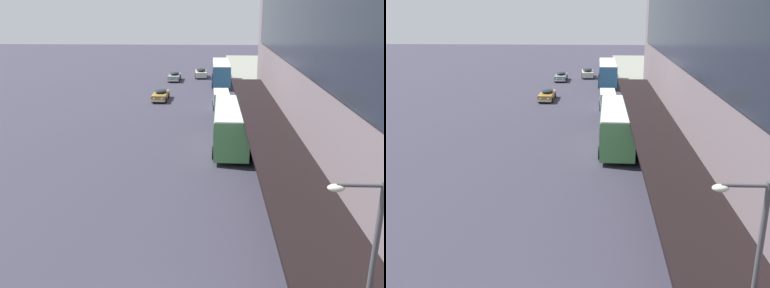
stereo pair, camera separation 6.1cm
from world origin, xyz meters
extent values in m
cube|color=black|center=(6.40, 0.00, 3.31)|extent=(3.20, 72.00, 0.24)
cube|color=#519653|center=(4.12, 22.39, 1.82)|extent=(2.82, 9.71, 2.95)
cube|color=black|center=(4.12, 22.39, 2.18)|extent=(2.84, 8.94, 1.30)
cube|color=silver|center=(4.12, 22.39, 3.35)|extent=(2.72, 9.71, 0.12)
cube|color=black|center=(4.25, 27.25, 3.05)|extent=(1.29, 0.09, 0.36)
cylinder|color=black|center=(2.92, 25.70, 0.50)|extent=(0.28, 1.01, 1.00)
cylinder|color=black|center=(5.50, 25.64, 0.50)|extent=(0.28, 1.01, 1.00)
cylinder|color=black|center=(2.76, 19.43, 0.50)|extent=(0.28, 1.01, 1.00)
cylinder|color=black|center=(5.34, 19.37, 0.50)|extent=(0.28, 1.01, 1.00)
cube|color=#2F658F|center=(4.01, 52.25, 1.77)|extent=(2.46, 10.85, 2.85)
cube|color=black|center=(4.01, 52.25, 2.12)|extent=(2.50, 9.98, 1.25)
cube|color=silver|center=(4.01, 52.25, 3.25)|extent=(2.36, 10.85, 0.12)
cube|color=black|center=(4.01, 57.71, 2.95)|extent=(1.23, 0.06, 0.36)
cylinder|color=black|center=(2.78, 55.94, 0.50)|extent=(0.25, 1.00, 1.00)
cylinder|color=black|center=(5.24, 55.94, 0.50)|extent=(0.25, 1.00, 1.00)
cylinder|color=black|center=(2.78, 48.89, 0.50)|extent=(0.25, 1.00, 1.00)
cylinder|color=black|center=(5.23, 48.89, 0.50)|extent=(0.25, 1.00, 1.00)
cylinder|color=black|center=(2.78, 51.44, 0.50)|extent=(0.25, 1.00, 1.00)
cylinder|color=black|center=(5.23, 51.44, 0.50)|extent=(0.25, 1.00, 1.00)
cube|color=gray|center=(-3.16, 55.08, 0.59)|extent=(1.74, 4.34, 0.73)
ellipsoid|color=#1E232D|center=(-3.16, 55.30, 1.18)|extent=(1.51, 2.39, 0.51)
cube|color=silver|center=(-3.19, 52.87, 0.37)|extent=(1.61, 0.14, 0.14)
cube|color=silver|center=(-3.14, 57.30, 0.37)|extent=(1.61, 0.14, 0.14)
sphere|color=silver|center=(-2.72, 52.90, 0.64)|extent=(0.18, 0.18, 0.18)
sphere|color=silver|center=(-3.65, 52.91, 0.64)|extent=(0.18, 0.18, 0.18)
cylinder|color=black|center=(-2.33, 53.74, 0.32)|extent=(0.15, 0.64, 0.64)
cylinder|color=black|center=(-4.02, 53.75, 0.32)|extent=(0.15, 0.64, 0.64)
cylinder|color=black|center=(-2.30, 56.42, 0.32)|extent=(0.15, 0.64, 0.64)
cylinder|color=black|center=(-4.00, 56.43, 0.32)|extent=(0.15, 0.64, 0.64)
cube|color=beige|center=(0.90, 58.47, 0.63)|extent=(1.96, 4.38, 0.83)
ellipsoid|color=#1E232D|center=(0.91, 58.25, 1.33)|extent=(1.66, 2.43, 0.61)
cube|color=silver|center=(0.81, 60.67, 0.37)|extent=(1.69, 0.19, 0.14)
cube|color=silver|center=(0.99, 56.26, 0.37)|extent=(1.69, 0.19, 0.14)
sphere|color=silver|center=(0.32, 60.62, 0.68)|extent=(0.18, 0.18, 0.18)
sphere|color=silver|center=(1.30, 60.66, 0.68)|extent=(0.18, 0.18, 0.18)
cylinder|color=black|center=(-0.05, 59.77, 0.32)|extent=(0.17, 0.65, 0.64)
cylinder|color=black|center=(1.73, 59.84, 0.32)|extent=(0.17, 0.65, 0.64)
cylinder|color=black|center=(0.06, 57.10, 0.32)|extent=(0.17, 0.65, 0.64)
cylinder|color=black|center=(1.84, 57.17, 0.32)|extent=(0.17, 0.65, 0.64)
cube|color=olive|center=(-3.70, 40.58, 0.58)|extent=(1.81, 4.52, 0.72)
ellipsoid|color=#1E232D|center=(-3.69, 40.80, 1.17)|extent=(1.55, 2.50, 0.50)
cube|color=silver|center=(-3.77, 38.29, 0.37)|extent=(1.60, 0.17, 0.14)
cube|color=silver|center=(-3.63, 42.86, 0.37)|extent=(1.60, 0.17, 0.14)
sphere|color=silver|center=(-3.31, 38.31, 0.63)|extent=(0.18, 0.18, 0.18)
sphere|color=silver|center=(-4.23, 38.34, 0.63)|extent=(0.18, 0.18, 0.18)
cylinder|color=black|center=(-2.90, 39.17, 0.32)|extent=(0.16, 0.64, 0.64)
cylinder|color=black|center=(-4.58, 39.22, 0.32)|extent=(0.16, 0.64, 0.64)
cylinder|color=black|center=(-2.82, 41.94, 0.32)|extent=(0.16, 0.64, 0.64)
cylinder|color=black|center=(-4.49, 41.99, 0.32)|extent=(0.16, 0.64, 0.64)
cube|color=#B2BDCF|center=(3.71, 36.47, 0.76)|extent=(1.81, 4.32, 1.29)
cube|color=silver|center=(3.71, 36.47, 1.55)|extent=(1.77, 4.24, 0.83)
cube|color=black|center=(3.71, 36.47, 1.45)|extent=(1.84, 3.89, 0.41)
ellipsoid|color=#B2BDCF|center=(3.68, 38.57, 0.90)|extent=(1.62, 0.62, 1.11)
cylinder|color=black|center=(2.82, 37.70, 0.32)|extent=(0.17, 0.64, 0.64)
cylinder|color=black|center=(4.57, 37.72, 0.32)|extent=(0.17, 0.64, 0.64)
cylinder|color=black|center=(2.86, 35.21, 0.32)|extent=(0.17, 0.64, 0.64)
cylinder|color=black|center=(4.61, 35.23, 0.32)|extent=(0.17, 0.64, 0.64)
cylinder|color=black|center=(7.76, 4.01, 0.57)|extent=(0.16, 0.16, 0.85)
cylinder|color=black|center=(7.88, 4.12, 0.57)|extent=(0.16, 0.16, 0.85)
cube|color=black|center=(7.82, 4.07, 1.35)|extent=(0.46, 0.44, 0.70)
cylinder|color=black|center=(7.62, 3.90, 1.39)|extent=(0.10, 0.10, 0.63)
cylinder|color=black|center=(8.02, 4.23, 1.39)|extent=(0.10, 0.10, 0.63)
sphere|color=tan|center=(7.82, 4.07, 1.81)|extent=(0.22, 0.22, 0.22)
cylinder|color=black|center=(7.82, 4.07, 1.89)|extent=(0.33, 0.33, 0.02)
cylinder|color=black|center=(7.82, 4.07, 1.95)|extent=(0.21, 0.21, 0.12)
cylinder|color=#4C4C51|center=(6.23, -1.34, 6.87)|extent=(1.20, 0.10, 0.10)
ellipsoid|color=silver|center=(5.63, -1.34, 6.79)|extent=(0.44, 0.28, 0.20)
cylinder|color=red|center=(6.69, 10.58, 0.43)|extent=(0.20, 0.20, 0.55)
sphere|color=red|center=(6.69, 10.58, 0.76)|extent=(0.18, 0.18, 0.18)
cylinder|color=red|center=(6.69, 10.73, 0.45)|extent=(0.08, 0.10, 0.08)
cylinder|color=red|center=(6.69, 10.43, 0.45)|extent=(0.08, 0.10, 0.08)
camera|label=1|loc=(2.42, -11.39, 11.17)|focal=40.00mm
camera|label=2|loc=(2.48, -11.39, 11.17)|focal=40.00mm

